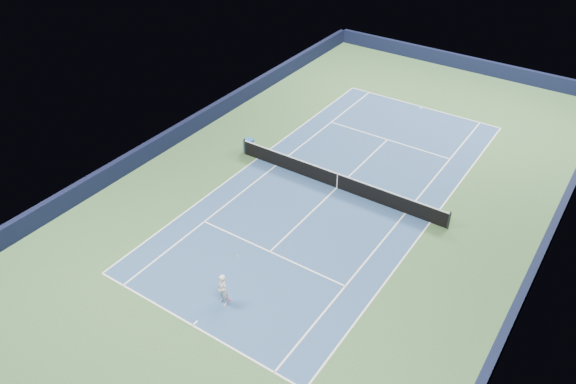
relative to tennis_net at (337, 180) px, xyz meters
The scene contains 19 objects.
ground 0.50m from the tennis_net, ahead, with size 40.00×40.00×0.00m, color #34572F.
wall_far 19.83m from the tennis_net, 90.00° to the left, with size 22.00×0.35×1.10m, color #111533.
wall_right 10.83m from the tennis_net, ahead, with size 0.35×40.00×1.10m, color black.
wall_left 10.83m from the tennis_net, behind, with size 0.35×40.00×1.10m, color black.
court_surface 0.50m from the tennis_net, ahead, with size 10.97×23.77×0.01m, color navy.
baseline_far 11.90m from the tennis_net, 90.00° to the left, with size 10.97×0.08×0.00m, color white.
baseline_near 11.90m from the tennis_net, 90.00° to the right, with size 10.97×0.08×0.00m, color white.
sideline_doubles_right 5.51m from the tennis_net, ahead, with size 0.08×23.77×0.00m, color white.
sideline_doubles_left 5.51m from the tennis_net, behind, with size 0.08×23.77×0.00m, color white.
sideline_singles_right 4.14m from the tennis_net, ahead, with size 0.08×23.77×0.00m, color white.
sideline_singles_left 4.14m from the tennis_net, behind, with size 0.08×23.77×0.00m, color white.
service_line_far 6.42m from the tennis_net, 90.00° to the left, with size 8.23×0.08×0.00m, color white.
service_line_near 6.42m from the tennis_net, 90.00° to the right, with size 8.23×0.08×0.00m, color white.
center_service_line 0.50m from the tennis_net, ahead, with size 0.08×12.80×0.00m, color white.
center_mark_far 11.75m from the tennis_net, 90.00° to the left, with size 0.08×0.30×0.00m, color white.
center_mark_near 11.75m from the tennis_net, 90.00° to the right, with size 0.08×0.30×0.00m, color white.
tennis_net is the anchor object (origin of this frame).
sponsor_cube 6.41m from the tennis_net, behind, with size 0.60×0.53×0.84m.
tennis_player 10.22m from the tennis_net, 88.38° to the right, with size 0.79×1.29×2.05m.
Camera 1 is at (11.98, -22.61, 17.88)m, focal length 35.00 mm.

